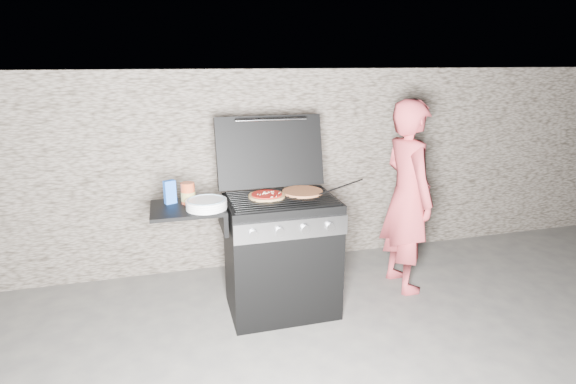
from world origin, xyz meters
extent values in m
plane|color=#484745|center=(0.00, 0.00, 0.00)|extent=(50.00, 50.00, 0.00)
cube|color=gray|center=(0.00, 1.05, 0.90)|extent=(8.00, 0.35, 1.80)
cylinder|color=#E1834A|center=(0.19, 0.08, 0.92)|extent=(0.32, 0.32, 0.02)
cylinder|color=#A43E1E|center=(-0.66, 0.07, 0.98)|extent=(0.11, 0.11, 0.15)
cube|color=blue|center=(-0.78, 0.10, 0.99)|extent=(0.09, 0.07, 0.17)
cylinder|color=silver|center=(-0.55, -0.08, 0.93)|extent=(0.29, 0.29, 0.06)
imported|color=#BB3D43|center=(1.10, 0.11, 0.79)|extent=(0.40, 0.59, 1.59)
cylinder|color=black|center=(0.45, 0.00, 0.95)|extent=(0.41, 0.10, 0.08)
camera|label=1|loc=(-0.77, -3.02, 1.88)|focal=28.00mm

